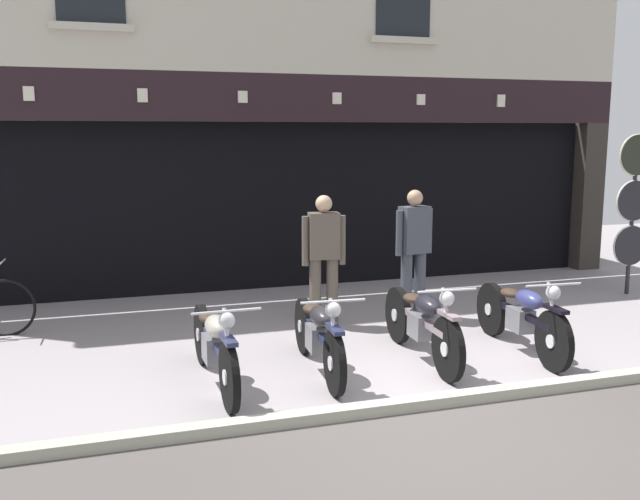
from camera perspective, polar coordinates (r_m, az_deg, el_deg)
ground at (r=5.76m, az=14.36°, el=-16.32°), size 23.57×22.00×0.18m
shop_facade at (r=12.71m, az=-4.87°, el=5.96°), size 11.87×4.42×5.96m
motorcycle_left at (r=6.92m, az=-8.54°, el=-7.55°), size 0.62×2.04×0.91m
motorcycle_center_left at (r=7.21m, az=-0.13°, el=-6.78°), size 0.62×1.94×0.90m
motorcycle_center at (r=7.66m, az=8.26°, el=-5.79°), size 0.62×2.02×0.92m
motorcycle_center_right at (r=8.18m, az=16.03°, el=-5.12°), size 0.62×2.01×0.91m
salesman_left at (r=8.85m, az=0.31°, el=-0.32°), size 0.56×0.27×1.67m
shopkeeper_center at (r=9.27m, az=7.62°, el=0.18°), size 0.55×0.29×1.71m
tyre_sign_pole at (r=11.53m, az=24.09°, el=3.53°), size 0.62×0.06×2.42m
advert_board_near at (r=10.77m, az=-14.21°, el=6.43°), size 0.73×0.03×1.09m
advert_board_far at (r=10.76m, az=-19.62°, el=5.85°), size 0.80×0.03×0.93m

